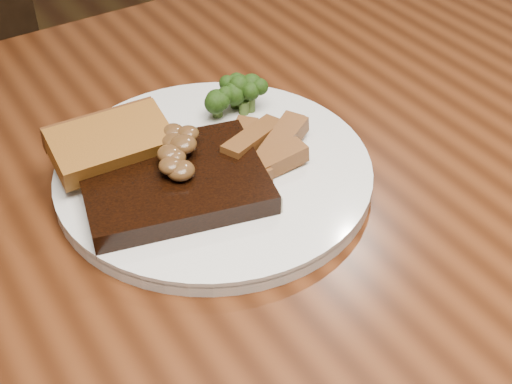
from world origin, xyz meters
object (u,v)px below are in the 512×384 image
plate (214,174)px  potato_wedges (264,147)px  dining_table (244,288)px  garlic_bread (114,160)px  steak (174,183)px

plate → potato_wedges: (0.05, -0.01, 0.02)m
dining_table → plate: 0.12m
garlic_bread → potato_wedges: size_ratio=1.04×
dining_table → plate: (0.01, 0.06, 0.10)m
steak → potato_wedges: bearing=15.1°
dining_table → steak: bearing=128.7°
garlic_bread → potato_wedges: bearing=-20.7°
dining_table → potato_wedges: size_ratio=15.18×
potato_wedges → plate: bearing=169.7°
garlic_bread → steak: bearing=-59.0°
steak → potato_wedges: (0.10, 0.00, 0.00)m
plate → steak: 0.05m
plate → garlic_bread: 0.10m
steak → potato_wedges: size_ratio=1.55×
plate → garlic_bread: (-0.08, 0.05, 0.02)m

